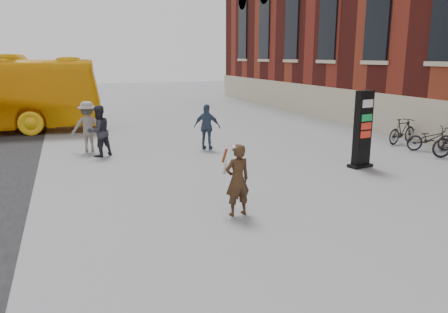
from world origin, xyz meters
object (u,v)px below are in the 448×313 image
object	(u,v)px
pedestrian_a	(99,131)
pedestrian_b	(88,127)
bike_7	(402,131)
bike_6	(430,139)
info_pylon	(363,130)
pedestrian_c	(207,127)
woman	(237,179)

from	to	relation	value
pedestrian_a	pedestrian_b	size ratio (longest dim) A/B	0.97
bike_7	pedestrian_b	bearing A→B (deg)	62.07
pedestrian_b	bike_6	size ratio (longest dim) A/B	1.07
bike_6	bike_7	distance (m)	1.45
pedestrian_a	bike_7	xyz separation A→B (m)	(11.61, -1.76, -0.38)
info_pylon	pedestrian_c	distance (m)	5.66
bike_6	woman	bearing A→B (deg)	132.22
info_pylon	bike_7	xyz separation A→B (m)	(3.96, 2.64, -0.70)
pedestrian_a	pedestrian_b	bearing A→B (deg)	-102.89
info_pylon	pedestrian_a	xyz separation A→B (m)	(-7.64, 4.40, -0.31)
info_pylon	pedestrian_a	distance (m)	8.82
pedestrian_b	bike_6	world-z (taller)	pedestrian_b
woman	pedestrian_a	bearing A→B (deg)	-77.96
woman	pedestrian_c	size ratio (longest dim) A/B	0.94
info_pylon	bike_6	xyz separation A→B (m)	(3.96, 1.19, -0.75)
pedestrian_a	bike_7	distance (m)	11.74
pedestrian_b	bike_7	bearing A→B (deg)	172.15
bike_7	woman	bearing A→B (deg)	104.91
pedestrian_c	bike_7	xyz separation A→B (m)	(7.71, -1.60, -0.34)
pedestrian_b	woman	bearing A→B (deg)	113.68
pedestrian_a	info_pylon	bearing A→B (deg)	119.68
woman	pedestrian_b	bearing A→B (deg)	-78.11
pedestrian_b	pedestrian_c	bearing A→B (deg)	169.88
info_pylon	woman	xyz separation A→B (m)	(-5.25, -2.65, -0.38)
woman	info_pylon	bearing A→B (deg)	-159.86
pedestrian_a	bike_7	bearing A→B (deg)	140.99
pedestrian_a	bike_7	size ratio (longest dim) A/B	1.05
pedestrian_a	bike_6	xyz separation A→B (m)	(11.61, -3.21, -0.44)
pedestrian_a	woman	bearing A→B (deg)	78.33
pedestrian_b	bike_7	world-z (taller)	pedestrian_b
pedestrian_a	pedestrian_c	world-z (taller)	pedestrian_a
info_pylon	pedestrian_b	size ratio (longest dim) A/B	1.30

